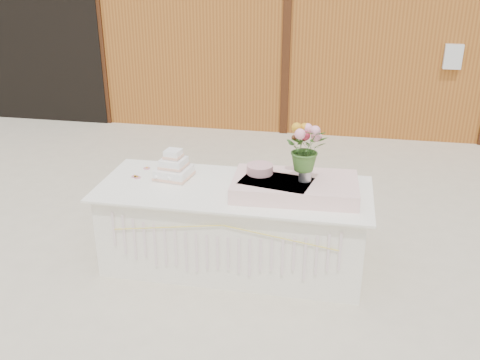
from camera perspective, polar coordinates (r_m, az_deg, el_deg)
name	(u,v)px	position (r m, az deg, el deg)	size (l,w,h in m)	color
ground	(234,263)	(5.04, -0.65, -8.87)	(80.00, 80.00, 0.00)	beige
barn	(298,12)	(10.27, 6.25, 17.41)	(12.60, 4.60, 3.30)	#A46222
cake_table	(234,227)	(4.85, -0.69, -5.01)	(2.40, 1.00, 0.77)	white
wedding_cake	(174,168)	(4.90, -7.07, 1.24)	(0.34, 0.34, 0.27)	white
pink_cake_stand	(260,175)	(4.65, 2.13, 0.55)	(0.29, 0.29, 0.21)	white
satin_runner	(295,187)	(4.57, 5.88, -0.72)	(1.05, 0.61, 0.13)	#FBCACA
flower_vase	(305,173)	(4.50, 6.96, 0.79)	(0.11, 0.11, 0.15)	#A7A7AB
bouquet	(307,143)	(4.41, 7.12, 3.94)	(0.34, 0.29, 0.38)	#406D2B
loose_flowers	(137,173)	(5.06, -10.93, 0.71)	(0.13, 0.31, 0.02)	#CF7E8C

